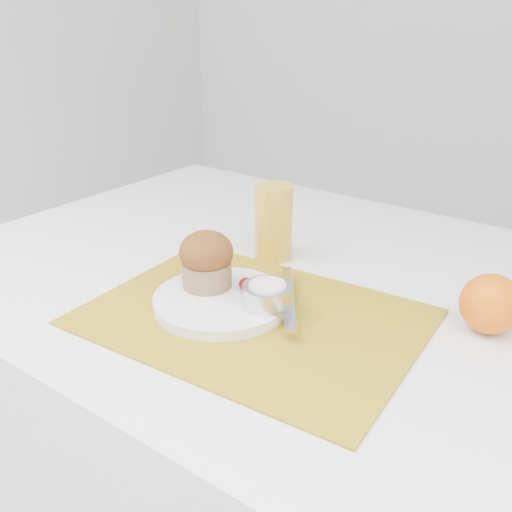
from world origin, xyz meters
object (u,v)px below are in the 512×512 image
Objects in this scene: table at (303,466)px; juice_glass at (274,222)px; orange at (491,304)px; muffin at (206,259)px; plate at (222,301)px.

juice_glass reaches higher than table.
muffin is at bearing -157.59° from orange.
plate is at bearing -153.36° from orange.
juice_glass is 0.17m from muffin.
juice_glass is (-0.04, 0.18, 0.05)m from plate.
table is 0.45m from juice_glass.
orange is at bearing 26.64° from plate.
table is 0.42m from plate.
muffin is at bearing 160.52° from plate.
muffin is (0.00, -0.17, -0.00)m from juice_glass.
juice_glass is at bearing 91.61° from muffin.
orange is at bearing 1.27° from table.
juice_glass is (-0.35, 0.03, 0.02)m from orange.
muffin reaches higher than orange.
orange reaches higher than table.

